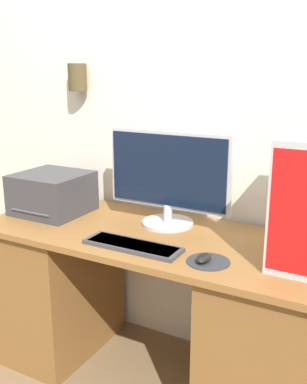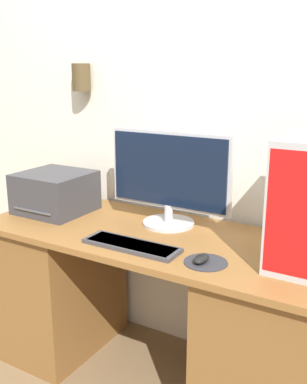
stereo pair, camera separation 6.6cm
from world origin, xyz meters
name	(u,v)px [view 1 (the left image)]	position (x,y,z in m)	size (l,w,h in m)	color
wall_back	(187,108)	(0.00, 0.75, 1.35)	(6.40, 0.16, 2.70)	silver
desk	(150,305)	(0.00, 0.35, 0.41)	(1.69, 0.69, 0.79)	brown
monitor	(168,176)	(0.02, 0.50, 1.04)	(0.64, 0.26, 0.47)	#B7B7BC
keyboard	(133,245)	(0.02, 0.15, 0.80)	(0.44, 0.14, 0.02)	#3D3D42
mousepad	(208,262)	(0.37, 0.16, 0.79)	(0.18, 0.18, 0.00)	#2D2D33
mouse	(204,258)	(0.36, 0.15, 0.81)	(0.05, 0.10, 0.03)	black
computer_tower	(304,201)	(0.69, 0.34, 1.05)	(0.20, 0.37, 0.51)	#B2B2B7
printer	(52,193)	(-0.62, 0.37, 0.90)	(0.36, 0.36, 0.22)	#38383D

